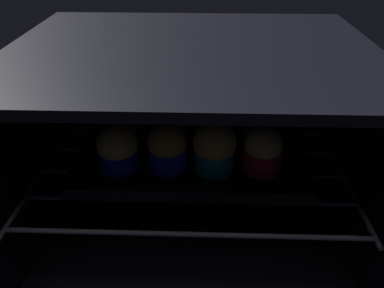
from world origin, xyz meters
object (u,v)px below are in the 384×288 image
Objects in this scene: baking_tray at (192,157)px; muffin_row0_col1 at (168,148)px; muffin_row1_col0 at (125,123)px; muffin_row1_col1 at (172,128)px; muffin_row0_col3 at (263,150)px; muffin_row1_col2 at (214,125)px; muffin_row1_col3 at (259,127)px; muffin_row0_col2 at (214,148)px; muffin_row0_col0 at (118,149)px.

baking_tray is 4.99× the size of muffin_row0_col1.
muffin_row1_col1 is at bearing -3.39° from muffin_row1_col0.
muffin_row0_col3 is 1.04× the size of muffin_row1_col1.
muffin_row1_col0 is at bearing 161.34° from muffin_row0_col3.
baking_tray is at bearing -18.77° from muffin_row1_col0.
muffin_row1_col2 is (8.01, 0.31, 0.65)cm from muffin_row1_col1.
muffin_row0_col3 reaches higher than muffin_row1_col3.
muffin_row0_col3 is 8.18cm from muffin_row1_col3.
baking_tray is 13.77cm from muffin_row1_col3.
muffin_row0_col2 is 11.43cm from muffin_row1_col1.
baking_tray is 13.59cm from muffin_row0_col3.
muffin_row1_col3 is (8.32, -0.06, -0.34)cm from muffin_row1_col2.
muffin_row0_col0 is at bearing -88.16° from muffin_row1_col0.
baking_tray is 14.01cm from muffin_row0_col0.
muffin_row0_col2 is at bearing -2.65° from muffin_row0_col1.
baking_tray is at bearing -161.76° from muffin_row1_col3.
muffin_row1_col1 is at bearing 43.58° from muffin_row0_col0.
muffin_row0_col3 is (8.23, 0.29, -0.46)cm from muffin_row0_col2.
muffin_row0_col2 is at bearing -134.88° from muffin_row1_col3.
muffin_row1_col0 reaches higher than muffin_row0_col1.
muffin_row1_col2 is (8.13, 8.17, 0.29)cm from muffin_row0_col1.
muffin_row0_col3 is 0.93× the size of muffin_row1_col2.
muffin_row1_col0 is (-0.28, 8.76, 0.39)cm from muffin_row0_col0.
muffin_row0_col2 is at bearing -90.77° from muffin_row1_col2.
muffin_row0_col0 is 0.99× the size of muffin_row0_col1.
muffin_row1_col2 is at bearing 179.56° from muffin_row1_col3.
muffin_row1_col1 is at bearing 89.16° from muffin_row0_col1.
muffin_row0_col1 reaches higher than baking_tray.
muffin_row0_col0 is at bearing -177.50° from muffin_row0_col1.
muffin_row0_col2 reaches higher than baking_tray.
muffin_row1_col2 reaches higher than muffin_row1_col1.
muffin_row1_col0 is at bearing 136.43° from muffin_row0_col1.
muffin_row1_col1 is at bearing 153.80° from muffin_row0_col3.
muffin_row1_col0 is at bearing 179.35° from muffin_row1_col3.
muffin_row1_col1 is (8.65, 8.23, -0.26)cm from muffin_row0_col0.
muffin_row0_col0 is at bearing -161.26° from muffin_row1_col3.
muffin_row1_col2 is at bearing 27.14° from muffin_row0_col0.
muffin_row1_col2 is at bearing -0.75° from muffin_row1_col0.
muffin_row1_col2 reaches higher than muffin_row1_col3.
muffin_row0_col1 is (-4.05, -4.02, 4.41)cm from baking_tray.
baking_tray is 14.38cm from muffin_row1_col0.
muffin_row1_col2 reaches higher than muffin_row0_col3.
muffin_row0_col0 is 8.54cm from muffin_row0_col1.
muffin_row0_col2 is at bearing -27.50° from muffin_row1_col0.
muffin_row0_col2 is at bearing -46.19° from muffin_row1_col1.
muffin_row1_col2 is (0.11, 8.54, -0.13)cm from muffin_row0_col2.
muffin_row0_col0 and muffin_row1_col3 have the same top height.
muffin_row0_col2 is (16.55, 0.00, 0.52)cm from muffin_row0_col0.
muffin_row0_col3 is 26.45cm from muffin_row1_col0.
muffin_row1_col3 is at bearing -0.65° from muffin_row1_col0.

